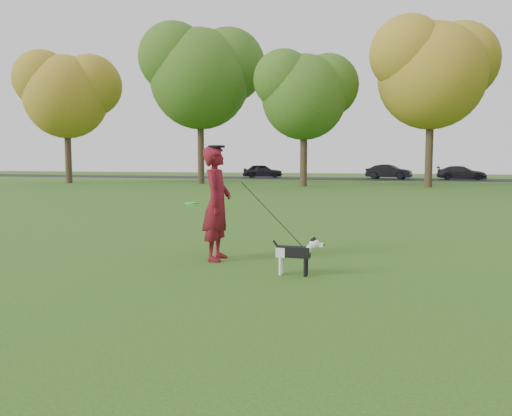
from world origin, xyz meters
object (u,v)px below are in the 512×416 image
(man, at_px, (217,203))
(car_left, at_px, (263,171))
(dog, at_px, (297,251))
(car_mid, at_px, (389,172))
(car_right, at_px, (461,173))

(man, height_order, car_left, man)
(car_left, bearing_deg, dog, -176.59)
(car_left, bearing_deg, car_mid, -102.55)
(dog, height_order, car_left, car_left)
(car_mid, xyz_separation_m, car_right, (6.23, 0.00, -0.06))
(car_right, bearing_deg, car_mid, 93.87)
(car_mid, distance_m, car_right, 6.23)
(man, bearing_deg, car_left, 9.58)
(car_left, distance_m, car_right, 18.28)
(man, height_order, car_mid, man)
(car_left, relative_size, car_mid, 0.96)
(dog, relative_size, car_left, 0.21)
(man, height_order, dog, man)
(man, bearing_deg, car_right, -16.46)
(man, xyz_separation_m, car_mid, (2.11, 39.51, -0.30))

